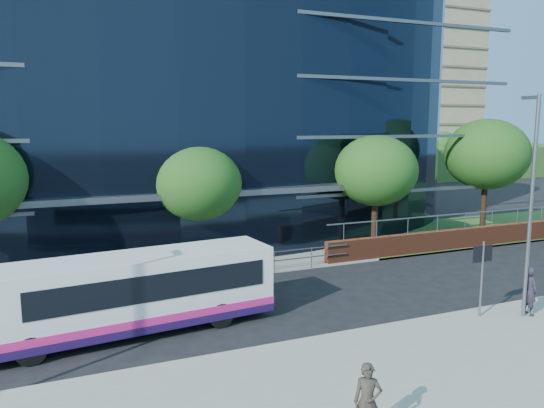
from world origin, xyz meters
name	(u,v)px	position (x,y,z in m)	size (l,w,h in m)	color
ground	(351,323)	(0.00, 0.00, 0.00)	(200.00, 200.00, 0.00)	black
pavement_near	(446,383)	(0.00, -5.00, 0.07)	(80.00, 8.00, 0.15)	gray
kerb	(366,331)	(0.00, -1.00, 0.08)	(80.00, 0.25, 0.16)	gray
yellow_line_outer	(363,331)	(0.00, -0.80, 0.01)	(80.00, 0.08, 0.01)	gold
yellow_line_inner	(360,329)	(0.00, -0.65, 0.01)	(80.00, 0.08, 0.01)	gold
far_forecourt	(135,265)	(-6.00, 11.00, 0.05)	(50.00, 8.00, 0.10)	gray
glass_office	(138,110)	(-4.00, 20.85, 8.00)	(44.00, 23.10, 16.00)	black
guard_railings	(100,275)	(-8.00, 7.00, 0.82)	(24.00, 0.05, 1.10)	slate
apartment_block	(336,97)	(32.00, 57.21, 11.11)	(60.00, 42.00, 30.00)	#2D511E
street_sign	(482,263)	(4.50, -1.59, 2.15)	(0.85, 0.09, 2.80)	slate
tree_far_b	(198,184)	(-3.00, 9.50, 4.21)	(4.29, 4.29, 6.05)	black
tree_far_c	(376,171)	(7.00, 9.00, 4.54)	(4.62, 4.62, 6.51)	black
tree_far_d	(487,154)	(16.00, 10.00, 5.19)	(5.28, 5.28, 7.44)	black
tree_dist_e	(349,145)	(24.00, 40.00, 4.54)	(4.62, 4.62, 6.51)	black
tree_dist_f	(442,145)	(40.00, 42.00, 4.21)	(4.29, 4.29, 6.05)	black
streetlight_east	(531,200)	(6.00, -2.17, 4.44)	(0.15, 0.77, 8.00)	slate
city_bus	(133,293)	(-7.35, 2.15, 1.43)	(10.18, 3.30, 2.70)	silver
pedestrian	(530,291)	(6.31, -2.17, 1.06)	(0.67, 0.44, 1.82)	#251F2E
pedestrian_b	(368,401)	(-3.51, -6.44, 1.02)	(0.64, 0.42, 1.75)	#332B23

